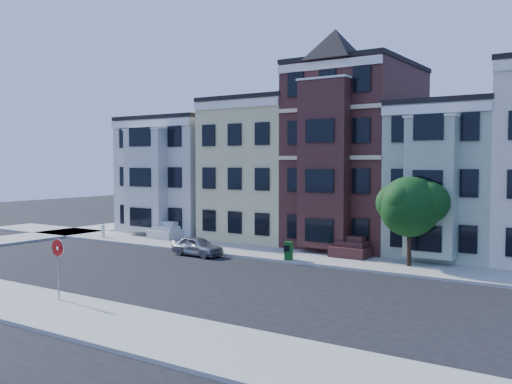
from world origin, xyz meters
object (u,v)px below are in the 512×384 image
Objects in this scene: stop_sign at (58,265)px; parked_car at (197,246)px; street_tree at (410,211)px; newspaper_box at (289,251)px; fire_hydrant at (103,232)px.

parked_car is at bearing 126.88° from stop_sign.
parked_car is at bearing -165.87° from street_tree.
newspaper_box is 13.67m from stop_sign.
stop_sign is at bearing -127.09° from newspaper_box.
newspaper_box is at bearing -2.73° from fire_hydrant.
stop_sign is (13.46, -14.09, 1.03)m from fire_hydrant.
street_tree is 12.79m from parked_car.
street_tree is at bearing -71.81° from parked_car.
newspaper_box is (5.81, 1.12, 0.08)m from parked_car.
newspaper_box reaches higher than fire_hydrant.
parked_car is (-12.16, -3.06, -2.53)m from street_tree.
fire_hydrant is (-22.79, -1.15, -2.60)m from street_tree.
parked_car is 12.55m from stop_sign.
fire_hydrant is at bearing 152.78° from newspaper_box.
stop_sign is (-9.32, -15.25, -1.57)m from street_tree.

